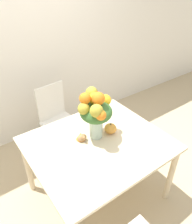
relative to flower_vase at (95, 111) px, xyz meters
The scene contains 7 objects.
ground_plane 1.06m from the flower_vase, 110.95° to the right, with size 12.00×12.00×0.00m, color tan.
wall_back 1.42m from the flower_vase, 91.52° to the left, with size 8.00×0.06×2.70m.
dining_table 0.40m from the flower_vase, 110.95° to the right, with size 1.28×1.10×0.76m.
flower_vase is the anchor object (origin of this frame).
pumpkin 0.29m from the flower_vase, 16.64° to the right, with size 0.12×0.12×0.11m.
turkey_figurine 0.30m from the flower_vase, 168.76° to the left, with size 0.09×0.13×0.08m.
dining_chair_near_window 1.01m from the flower_vase, 90.90° to the left, with size 0.47×0.47×0.94m.
Camera 1 is at (-0.94, -1.27, 2.15)m, focal length 35.00 mm.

